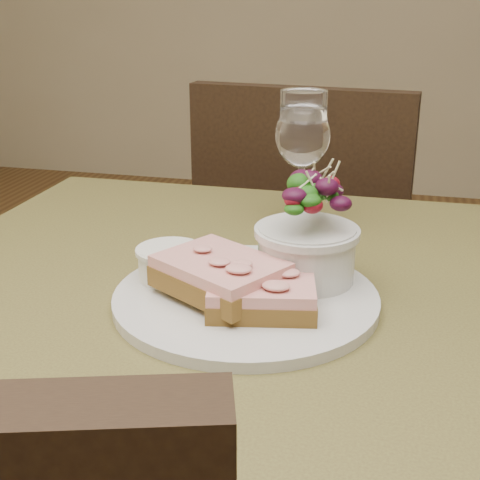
% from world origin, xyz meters
% --- Properties ---
extents(cafe_table, '(0.80, 0.80, 0.75)m').
position_xyz_m(cafe_table, '(0.00, 0.00, 0.65)').
color(cafe_table, '#4A3F1F').
rests_on(cafe_table, ground).
extents(chair_far, '(0.46, 0.46, 0.90)m').
position_xyz_m(chair_far, '(0.00, 0.73, 0.29)').
color(chair_far, black).
rests_on(chair_far, ground).
extents(dinner_plate, '(0.28, 0.28, 0.01)m').
position_xyz_m(dinner_plate, '(0.02, -0.02, 0.76)').
color(dinner_plate, silver).
rests_on(dinner_plate, cafe_table).
extents(sandwich_front, '(0.12, 0.10, 0.03)m').
position_xyz_m(sandwich_front, '(0.05, -0.06, 0.78)').
color(sandwich_front, '#492E13').
rests_on(sandwich_front, dinner_plate).
extents(sandwich_back, '(0.16, 0.15, 0.03)m').
position_xyz_m(sandwich_back, '(-0.00, -0.04, 0.79)').
color(sandwich_back, '#492E13').
rests_on(sandwich_back, dinner_plate).
extents(ramekin, '(0.07, 0.07, 0.04)m').
position_xyz_m(ramekin, '(-0.07, -0.01, 0.78)').
color(ramekin, silver).
rests_on(ramekin, dinner_plate).
extents(salad_bowl, '(0.11, 0.11, 0.13)m').
position_xyz_m(salad_bowl, '(0.08, 0.03, 0.82)').
color(salad_bowl, silver).
rests_on(salad_bowl, dinner_plate).
extents(garnish, '(0.05, 0.04, 0.02)m').
position_xyz_m(garnish, '(-0.04, 0.07, 0.77)').
color(garnish, '#0F3409').
rests_on(garnish, dinner_plate).
extents(wine_glass, '(0.08, 0.08, 0.18)m').
position_xyz_m(wine_glass, '(0.04, 0.24, 0.87)').
color(wine_glass, white).
rests_on(wine_glass, cafe_table).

